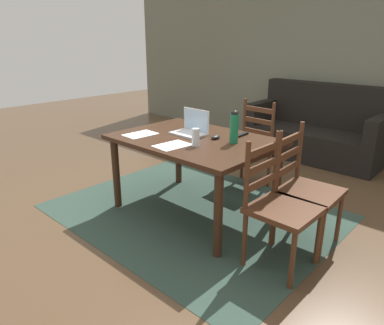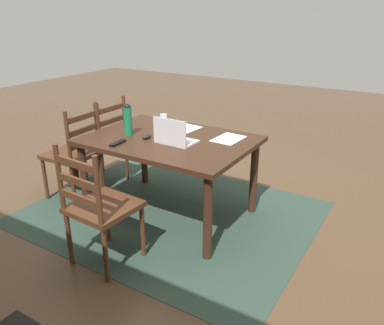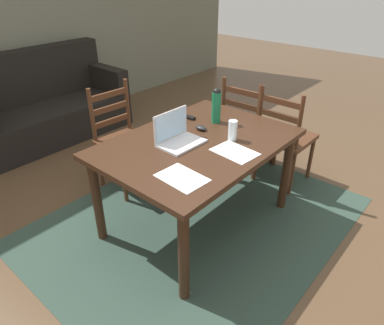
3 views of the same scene
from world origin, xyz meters
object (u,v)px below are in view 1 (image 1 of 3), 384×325
chair_right_far (305,190)px  water_bottle (234,126)px  chair_right_near (279,206)px  laptop (192,128)px  chair_far_head (248,147)px  couch (317,132)px  computer_mouse (216,137)px  dining_table (194,147)px  tv_remote (242,135)px  drinking_glass (196,137)px

chair_right_far → water_bottle: bearing=-171.9°
chair_right_near → laptop: (-1.12, 0.30, 0.33)m
chair_far_head → laptop: laptop is taller
chair_far_head → couch: 1.57m
couch → laptop: size_ratio=5.53×
chair_right_far → computer_mouse: size_ratio=9.50×
dining_table → chair_far_head: size_ratio=1.50×
dining_table → laptop: bearing=140.7°
couch → tv_remote: couch is taller
chair_right_far → tv_remote: 0.80m
computer_mouse → chair_right_near: bearing=-17.7°
water_bottle → tv_remote: bearing=109.7°
laptop → water_bottle: bearing=1.7°
laptop → tv_remote: size_ratio=1.92×
chair_far_head → chair_right_near: 1.47m
dining_table → chair_right_near: size_ratio=1.50×
chair_right_near → computer_mouse: 0.94m
chair_far_head → drinking_glass: bearing=-80.5°
chair_far_head → drinking_glass: size_ratio=6.36×
chair_right_far → drinking_glass: 0.97m
chair_right_far → laptop: 1.17m
laptop → computer_mouse: bearing=1.4°
chair_far_head → laptop: 0.86m
computer_mouse → chair_far_head: bearing=104.1°
laptop → drinking_glass: laptop is taller
chair_right_far → water_bottle: 0.78m
drinking_glass → couch: bearing=91.8°
chair_right_near → water_bottle: (-0.64, 0.31, 0.42)m
chair_right_far → computer_mouse: (-0.84, -0.10, 0.29)m
chair_right_near → laptop: size_ratio=2.92×
chair_right_far → water_bottle: (-0.64, -0.09, 0.42)m
chair_far_head → tv_remote: bearing=-62.9°
dining_table → tv_remote: 0.46m
dining_table → laptop: 0.21m
chair_right_near → computer_mouse: (-0.84, 0.31, 0.29)m
couch → drinking_glass: 2.66m
drinking_glass → tv_remote: bearing=80.3°
couch → chair_right_far: bearing=-68.0°
chair_right_far → drinking_glass: chair_right_far is taller
dining_table → drinking_glass: drinking_glass is taller
chair_far_head → computer_mouse: 0.84m
chair_right_far → tv_remote: size_ratio=5.59×
water_bottle → computer_mouse: bearing=-178.0°
chair_right_far → chair_right_near: (-0.00, -0.40, 0.00)m
chair_right_far → laptop: (-1.12, -0.11, 0.33)m
chair_far_head → chair_right_near: same height
dining_table → tv_remote: size_ratio=8.40×
couch → computer_mouse: (0.07, -2.34, 0.40)m
laptop → computer_mouse: (0.28, 0.01, -0.04)m
dining_table → couch: bearing=87.8°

